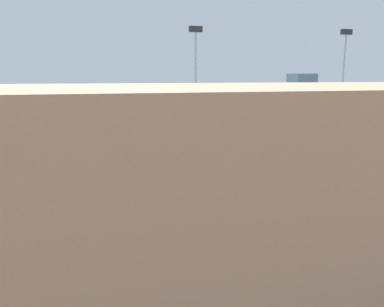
% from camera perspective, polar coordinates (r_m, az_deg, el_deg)
% --- Properties ---
extents(ground_plane, '(400.00, 400.00, 0.00)m').
position_cam_1_polar(ground_plane, '(61.65, 3.80, -1.84)').
color(ground_plane, '#60594F').
extents(track_bed_0, '(140.00, 2.80, 0.12)m').
position_cam_1_polar(track_bed_0, '(78.00, -0.44, 1.09)').
color(track_bed_0, '#4C443D').
rests_on(track_bed_0, ground_plane).
extents(track_bed_1, '(140.00, 2.80, 0.12)m').
position_cam_1_polar(track_bed_1, '(73.27, 0.58, 0.40)').
color(track_bed_1, '#3D3833').
rests_on(track_bed_1, ground_plane).
extents(track_bed_2, '(140.00, 2.80, 0.12)m').
position_cam_1_polar(track_bed_2, '(68.58, 1.73, -0.39)').
color(track_bed_2, '#3D3833').
rests_on(track_bed_2, ground_plane).
extents(track_bed_3, '(140.00, 2.80, 0.12)m').
position_cam_1_polar(track_bed_3, '(63.94, 3.06, -1.29)').
color(track_bed_3, '#3D3833').
rests_on(track_bed_3, ground_plane).
extents(track_bed_4, '(140.00, 2.80, 0.12)m').
position_cam_1_polar(track_bed_4, '(59.35, 4.60, -2.32)').
color(track_bed_4, '#4C443D').
rests_on(track_bed_4, ground_plane).
extents(track_bed_5, '(140.00, 2.80, 0.12)m').
position_cam_1_polar(track_bed_5, '(54.84, 6.39, -3.53)').
color(track_bed_5, '#4C443D').
rests_on(track_bed_5, ground_plane).
extents(track_bed_6, '(140.00, 2.80, 0.12)m').
position_cam_1_polar(track_bed_6, '(50.42, 8.51, -4.95)').
color(track_bed_6, '#4C443D').
rests_on(track_bed_6, ground_plane).
extents(track_bed_7, '(140.00, 2.80, 0.12)m').
position_cam_1_polar(track_bed_7, '(46.12, 11.04, -6.63)').
color(track_bed_7, '#4C443D').
rests_on(track_bed_7, ground_plane).
extents(train_on_track_0, '(47.20, 3.06, 5.00)m').
position_cam_1_polar(train_on_track_0, '(82.34, 9.08, 3.29)').
color(train_on_track_0, '#B7BABF').
rests_on(train_on_track_0, ground_plane).
extents(train_on_track_4, '(71.40, 3.06, 5.00)m').
position_cam_1_polar(train_on_track_4, '(55.61, -21.27, -1.35)').
color(train_on_track_4, silver).
rests_on(train_on_track_4, ground_plane).
extents(train_on_track_1, '(66.40, 3.06, 4.40)m').
position_cam_1_polar(train_on_track_1, '(70.14, -13.90, 1.25)').
color(train_on_track_1, '#1E6B9E').
rests_on(train_on_track_1, ground_plane).
extents(train_on_track_3, '(47.20, 3.06, 5.00)m').
position_cam_1_polar(train_on_track_3, '(60.33, -11.42, 0.20)').
color(train_on_track_3, '#B7BABF').
rests_on(train_on_track_3, ground_plane).
extents(train_on_track_6, '(139.00, 3.06, 4.40)m').
position_cam_1_polar(train_on_track_6, '(48.27, 3.69, -3.15)').
color(train_on_track_6, '#1E6B9E').
rests_on(train_on_track_6, ground_plane).
extents(train_on_track_2, '(47.20, 3.06, 5.00)m').
position_cam_1_polar(train_on_track_2, '(85.99, 25.49, 2.66)').
color(train_on_track_2, silver).
rests_on(train_on_track_2, ground_plane).
extents(train_on_track_5, '(114.80, 3.00, 4.40)m').
position_cam_1_polar(train_on_track_5, '(52.70, 1.32, -1.83)').
color(train_on_track_5, black).
rests_on(train_on_track_5, ground_plane).
extents(light_mast_0, '(2.80, 0.70, 24.88)m').
position_cam_1_polar(light_mast_0, '(97.47, 21.91, 11.83)').
color(light_mast_0, '#9EA0A5').
rests_on(light_mast_0, ground_plane).
extents(light_mast_2, '(2.80, 0.70, 24.39)m').
position_cam_1_polar(light_mast_2, '(81.18, 0.54, 12.66)').
color(light_mast_2, '#9EA0A5').
rests_on(light_mast_2, ground_plane).
extents(signal_gantry, '(0.70, 40.00, 8.80)m').
position_cam_1_polar(signal_gantry, '(57.37, -22.63, 4.13)').
color(signal_gantry, '#4C4742').
rests_on(signal_gantry, ground_plane).
extents(maintenance_shed, '(57.24, 14.71, 13.87)m').
position_cam_1_polar(maintenance_shed, '(19.84, -23.67, -11.34)').
color(maintenance_shed, tan).
rests_on(maintenance_shed, ground_plane).
extents(control_tower, '(6.00, 6.00, 14.93)m').
position_cam_1_polar(control_tower, '(108.02, 16.10, 8.18)').
color(control_tower, gray).
rests_on(control_tower, ground_plane).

